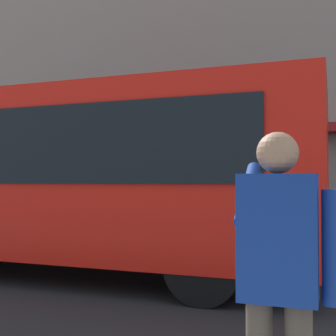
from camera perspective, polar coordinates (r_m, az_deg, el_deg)
ground_plane at (r=7.28m, az=5.78°, el=-14.19°), size 60.00×60.00×0.00m
building_facade_far at (r=14.47m, az=12.74°, el=16.18°), size 28.00×1.55×12.00m
red_bus at (r=8.08m, az=-14.47°, el=-0.86°), size 9.05×2.54×3.08m
pedestrian_photographer at (r=2.48m, az=13.86°, el=-12.10°), size 0.53×0.52×1.70m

